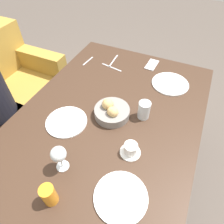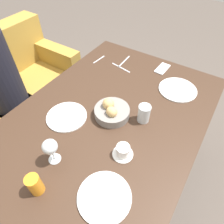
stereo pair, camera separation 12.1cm
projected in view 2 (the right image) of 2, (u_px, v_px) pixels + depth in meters
The scene contains 15 objects.
ground_plane at pixel (110, 172), 1.80m from camera, with size 10.00×10.00×0.00m, color #564C44.
dining_table at pixel (109, 124), 1.30m from camera, with size 1.53×1.09×0.77m.
seated_person at pixel (4, 92), 1.72m from camera, with size 0.35×0.46×1.27m.
bread_basket at pixel (112, 111), 1.21m from camera, with size 0.21×0.21×0.11m.
plate_near_left at pixel (104, 197), 0.89m from camera, with size 0.25×0.25×0.01m.
plate_near_right at pixel (178, 90), 1.39m from camera, with size 0.26×0.26×0.01m.
plate_far_center at pixel (67, 117), 1.22m from camera, with size 0.25×0.25×0.01m.
juice_glass at pixel (35, 185), 0.88m from camera, with size 0.06×0.06×0.12m.
water_tumbler at pixel (144, 113), 1.17m from camera, with size 0.07×0.07×0.11m.
wine_glass at pixel (50, 147), 0.95m from camera, with size 0.08×0.08×0.16m.
coffee_cup at pixel (123, 151), 1.02m from camera, with size 0.11×0.11×0.07m.
fork_silver at pixel (124, 61), 1.64m from camera, with size 0.18×0.02×0.00m.
knife_silver at pixel (121, 68), 1.57m from camera, with size 0.04×0.18×0.00m.
spoon_coffee at pixel (99, 59), 1.65m from camera, with size 0.14×0.02×0.00m.
cell_phone at pixel (162, 69), 1.56m from camera, with size 0.15×0.08×0.01m.
Camera 2 is at (-0.68, -0.46, 1.69)m, focal length 32.00 mm.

